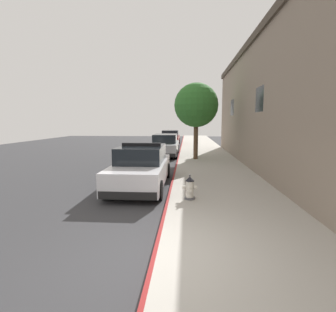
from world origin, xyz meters
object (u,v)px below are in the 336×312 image
police_cruiser (141,167)px  parked_car_dark_far (170,138)px  fire_hydrant (190,188)px  parked_car_silver_ahead (165,145)px  street_tree (196,105)px

police_cruiser → parked_car_dark_far: 18.13m
parked_car_dark_far → fire_hydrant: (1.87, -20.15, -0.25)m
parked_car_silver_ahead → parked_car_dark_far: 8.83m
parked_car_dark_far → street_tree: (2.32, -11.36, 2.74)m
parked_car_dark_far → police_cruiser: bearing=-89.9°
street_tree → parked_car_dark_far: bearing=101.6°
fire_hydrant → street_tree: (0.45, 8.79, 2.99)m
police_cruiser → fire_hydrant: 2.74m
parked_car_dark_far → fire_hydrant: 20.24m
parked_car_dark_far → fire_hydrant: size_ratio=6.37×
parked_car_silver_ahead → fire_hydrant: bearing=-81.5°
police_cruiser → parked_car_silver_ahead: size_ratio=1.00×
parked_car_silver_ahead → parked_car_dark_far: bearing=91.2°
police_cruiser → fire_hydrant: size_ratio=6.37×
police_cruiser → parked_car_silver_ahead: police_cruiser is taller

